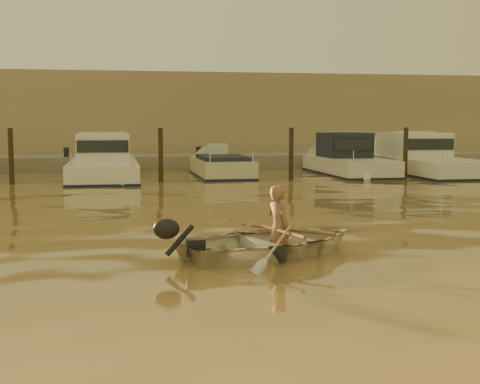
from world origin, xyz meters
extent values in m
plane|color=olive|center=(0.00, 0.00, 0.00)|extent=(160.00, 160.00, 0.00)
imported|color=silver|center=(0.66, -0.36, 0.22)|extent=(3.88, 3.33, 0.68)
imported|color=#96654B|center=(0.76, -0.32, 0.43)|extent=(0.52, 0.63, 1.47)
cylinder|color=brown|center=(0.90, -0.27, 0.42)|extent=(1.19, 1.80, 0.13)
cylinder|color=brown|center=(0.71, -0.34, 0.42)|extent=(0.45, 2.08, 0.13)
cylinder|color=#2D2319|center=(-5.50, 13.80, 0.90)|extent=(0.18, 0.18, 2.20)
cylinder|color=#2D2319|center=(-0.20, 13.80, 0.90)|extent=(0.18, 0.18, 2.20)
cylinder|color=#2D2319|center=(4.80, 13.80, 0.90)|extent=(0.18, 0.18, 2.20)
cylinder|color=#2D2319|center=(9.50, 13.80, 0.90)|extent=(0.18, 0.18, 2.20)
sphere|color=silver|center=(-1.63, 12.26, 0.10)|extent=(0.30, 0.30, 0.30)
sphere|color=orange|center=(2.73, 13.75, 0.10)|extent=(0.30, 0.30, 0.30)
sphere|color=white|center=(7.49, 12.79, 0.10)|extent=(0.30, 0.30, 0.30)
cube|color=gray|center=(0.00, 21.50, 0.15)|extent=(52.00, 4.00, 1.00)
cube|color=#9E8466|center=(0.00, 27.00, 2.40)|extent=(46.00, 7.00, 4.80)
camera|label=1|loc=(-1.95, -11.04, 2.21)|focal=50.00mm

